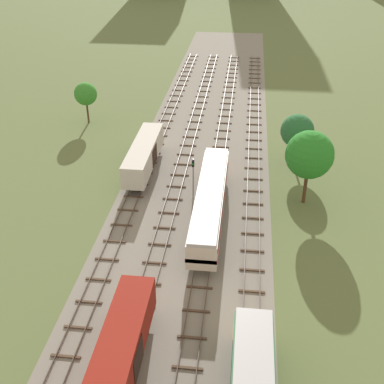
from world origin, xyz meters
name	(u,v)px	position (x,y,z in m)	size (l,w,h in m)	color
ground_plane	(193,198)	(0.00, 56.00, 0.00)	(480.00, 480.00, 0.00)	#5B6B3D
ballast_bed	(193,198)	(0.00, 56.00, 0.00)	(18.19, 176.00, 0.01)	gray
track_far_left	(136,190)	(-7.09, 57.00, 0.14)	(2.40, 126.00, 0.29)	#47382D
track_left	(175,192)	(-2.36, 57.00, 0.14)	(2.40, 126.00, 0.29)	#47382D
track_centre_left	(213,194)	(2.36, 57.00, 0.14)	(2.40, 126.00, 0.29)	#47382D
track_centre	(253,197)	(7.09, 57.00, 0.14)	(2.40, 126.00, 0.29)	#47382D
freight_boxcar_left_near	(119,356)	(-2.36, 30.03, 2.45)	(2.87, 14.00, 3.60)	maroon
diesel_railcar_centre_left_mid	(210,201)	(2.36, 51.54, 2.60)	(2.96, 20.50, 3.80)	beige
freight_boxcar_far_left_midfar	(144,154)	(-7.09, 62.21, 2.45)	(2.87, 14.00, 3.60)	beige
signal_post_nearest	(193,174)	(0.00, 56.12, 3.29)	(0.28, 0.47, 5.16)	gray
lineside_tree_0	(297,131)	(12.42, 66.31, 4.87)	(4.34, 4.34, 7.05)	#4C331E
lineside_tree_1	(310,155)	(12.95, 56.69, 6.17)	(5.43, 5.43, 8.90)	#4C331E
lineside_tree_2	(86,94)	(-19.27, 77.40, 4.75)	(3.55, 3.55, 6.54)	#4C331E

